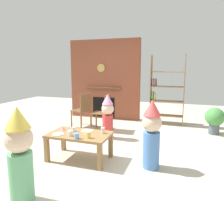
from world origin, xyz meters
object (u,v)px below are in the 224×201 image
(child_in_pink, at_px, (152,133))
(paper_cup_near_right, at_px, (74,129))
(bookshelf, at_px, (165,93))
(paper_cup_near_left, at_px, (88,135))
(paper_cup_far_left, at_px, (70,133))
(child_by_the_chairs, at_px, (108,115))
(paper_cup_center, at_px, (77,136))
(potted_plant_tall, at_px, (215,118))
(paper_cup_far_right, at_px, (103,130))
(child_with_cone_hat, at_px, (20,153))
(paper_plate_front, at_px, (87,131))
(birthday_cake_slice, at_px, (63,128))
(dining_chair_middle, at_px, (104,110))
(coffee_table, at_px, (79,138))
(dining_chair_left, at_px, (83,108))
(paper_plate_rear, at_px, (58,134))

(child_in_pink, bearing_deg, paper_cup_near_right, -2.79)
(bookshelf, bearing_deg, paper_cup_near_left, -107.58)
(paper_cup_far_left, xyz_separation_m, child_by_the_chairs, (0.17, 1.35, 0.02))
(paper_cup_near_right, height_order, paper_cup_center, paper_cup_center)
(paper_cup_near_right, height_order, potted_plant_tall, potted_plant_tall)
(paper_cup_far_right, xyz_separation_m, child_in_pink, (0.83, -0.06, 0.06))
(child_with_cone_hat, bearing_deg, paper_plate_front, -2.22)
(paper_cup_center, xyz_separation_m, paper_plate_front, (-0.01, 0.42, -0.04))
(birthday_cake_slice, bearing_deg, paper_cup_far_left, -39.30)
(paper_plate_front, distance_m, birthday_cake_slice, 0.44)
(dining_chair_middle, bearing_deg, paper_cup_far_right, 107.27)
(birthday_cake_slice, relative_size, child_in_pink, 0.09)
(child_in_pink, bearing_deg, coffee_table, 0.00)
(coffee_table, xyz_separation_m, paper_cup_far_left, (-0.08, -0.16, 0.12))
(paper_cup_near_left, bearing_deg, paper_cup_near_right, 149.71)
(potted_plant_tall, bearing_deg, child_in_pink, -118.63)
(bookshelf, bearing_deg, child_in_pink, -89.57)
(child_in_pink, relative_size, potted_plant_tall, 1.70)
(paper_cup_far_left, height_order, birthday_cake_slice, paper_cup_far_left)
(dining_chair_left, bearing_deg, child_in_pink, 158.24)
(paper_cup_far_left, relative_size, birthday_cake_slice, 0.89)
(child_by_the_chairs, bearing_deg, bookshelf, 149.80)
(paper_cup_near_left, bearing_deg, birthday_cake_slice, 159.04)
(paper_cup_far_left, xyz_separation_m, birthday_cake_slice, (-0.28, 0.23, -0.01))
(paper_cup_center, distance_m, dining_chair_left, 2.24)
(potted_plant_tall, bearing_deg, child_with_cone_hat, -125.40)
(paper_cup_far_left, height_order, child_by_the_chairs, child_by_the_chairs)
(paper_plate_rear, relative_size, dining_chair_middle, 0.21)
(paper_cup_center, bearing_deg, paper_cup_near_left, 27.20)
(dining_chair_left, bearing_deg, paper_cup_far_left, 129.17)
(paper_cup_far_right, distance_m, paper_plate_front, 0.31)
(birthday_cake_slice, xyz_separation_m, child_in_pink, (1.56, 0.01, 0.08))
(paper_cup_far_left, bearing_deg, paper_cup_far_right, 33.16)
(paper_cup_near_right, distance_m, dining_chair_left, 1.88)
(paper_plate_front, xyz_separation_m, paper_plate_rear, (-0.38, -0.32, 0.00))
(coffee_table, distance_m, birthday_cake_slice, 0.38)
(bookshelf, relative_size, child_with_cone_hat, 1.66)
(paper_cup_center, height_order, paper_cup_far_left, paper_cup_center)
(child_with_cone_hat, height_order, child_by_the_chairs, child_with_cone_hat)
(paper_cup_near_left, bearing_deg, paper_cup_far_right, 67.45)
(paper_cup_far_left, bearing_deg, dining_chair_middle, 93.52)
(dining_chair_left, bearing_deg, paper_cup_near_left, 137.07)
(paper_cup_far_right, relative_size, paper_plate_front, 0.50)
(child_in_pink, relative_size, dining_chair_middle, 1.21)
(bookshelf, xyz_separation_m, child_in_pink, (0.02, -2.72, -0.31))
(paper_plate_rear, bearing_deg, paper_plate_front, 40.25)
(paper_cup_center, xyz_separation_m, child_by_the_chairs, (0.00, 1.44, 0.02))
(bookshelf, relative_size, dining_chair_left, 2.11)
(coffee_table, height_order, potted_plant_tall, potted_plant_tall)
(coffee_table, xyz_separation_m, paper_cup_near_left, (0.25, -0.17, 0.13))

